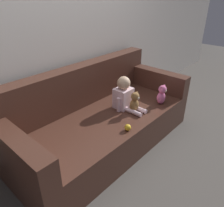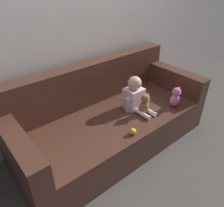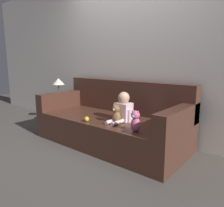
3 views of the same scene
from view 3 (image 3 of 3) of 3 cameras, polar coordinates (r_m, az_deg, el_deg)
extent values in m
plane|color=#4C4742|center=(3.19, -0.69, -10.36)|extent=(12.00, 12.00, 0.00)
cube|color=silver|center=(3.42, 5.44, 13.27)|extent=(8.00, 0.05, 2.60)
cube|color=#47281E|center=(3.12, -0.70, -6.97)|extent=(2.16, 0.95, 0.40)
cube|color=#47281E|center=(3.31, 3.54, 1.88)|extent=(2.16, 0.18, 0.48)
cube|color=#47281E|center=(3.75, -12.51, 0.99)|extent=(0.16, 0.95, 0.26)
cube|color=#47281E|center=(2.53, 16.93, -3.98)|extent=(0.16, 0.95, 0.26)
cube|color=silver|center=(2.84, 3.03, -2.17)|extent=(0.19, 0.17, 0.24)
sphere|color=tan|center=(2.81, 3.07, 1.52)|extent=(0.15, 0.15, 0.15)
cylinder|color=silver|center=(2.75, -0.15, -4.63)|extent=(0.05, 0.21, 0.05)
cylinder|color=silver|center=(2.69, 1.45, -4.98)|extent=(0.05, 0.21, 0.05)
cylinder|color=silver|center=(2.90, 0.95, -2.63)|extent=(0.04, 0.04, 0.16)
cylinder|color=silver|center=(2.77, 4.57, -3.30)|extent=(0.04, 0.04, 0.16)
ellipsoid|color=olive|center=(2.73, 1.13, -3.58)|extent=(0.12, 0.10, 0.16)
sphere|color=olive|center=(2.70, 1.04, -1.31)|extent=(0.10, 0.10, 0.10)
sphere|color=olive|center=(2.71, 0.53, -0.49)|extent=(0.03, 0.03, 0.03)
sphere|color=olive|center=(2.67, 1.57, -0.65)|extent=(0.03, 0.03, 0.03)
sphere|color=beige|center=(2.67, 0.54, -1.60)|extent=(0.03, 0.03, 0.03)
cylinder|color=olive|center=(2.76, 0.02, -4.68)|extent=(0.04, 0.06, 0.04)
cylinder|color=olive|center=(2.70, 1.71, -5.05)|extent=(0.04, 0.06, 0.04)
ellipsoid|color=#DB6699|center=(2.42, 6.17, -5.51)|extent=(0.12, 0.10, 0.16)
sphere|color=#DB6699|center=(2.39, 6.13, -2.97)|extent=(0.10, 0.10, 0.10)
sphere|color=#DB6699|center=(2.40, 5.53, -2.03)|extent=(0.03, 0.03, 0.03)
sphere|color=#DB6699|center=(2.37, 6.78, -2.24)|extent=(0.03, 0.03, 0.03)
sphere|color=beige|center=(2.36, 5.62, -3.32)|extent=(0.03, 0.03, 0.03)
sphere|color=gold|center=(2.83, -6.65, -4.06)|extent=(0.06, 0.06, 0.06)
cylinder|color=brown|center=(4.10, -13.61, 0.60)|extent=(0.35, 0.35, 0.03)
cylinder|color=brown|center=(4.15, -13.47, -2.50)|extent=(0.04, 0.04, 0.43)
cylinder|color=#4C4742|center=(4.10, -13.63, 0.98)|extent=(0.12, 0.12, 0.03)
cylinder|color=#4C4742|center=(4.08, -13.72, 3.01)|extent=(0.02, 0.02, 0.26)
cone|color=beige|center=(4.06, -13.84, 5.64)|extent=(0.22, 0.22, 0.11)
camera|label=1|loc=(3.53, -38.61, 16.45)|focal=35.00mm
camera|label=2|loc=(3.31, -38.50, 18.84)|focal=35.00mm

